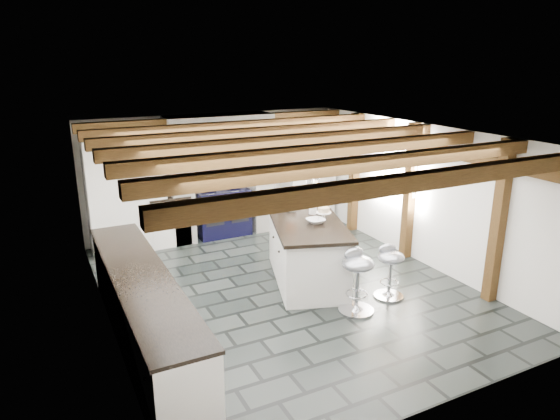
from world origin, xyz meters
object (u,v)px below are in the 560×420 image
kitchen_island (307,250)px  bar_stool_near (390,265)px  range_cooker (222,211)px  bar_stool_far (357,274)px

kitchen_island → bar_stool_near: kitchen_island is taller
range_cooker → kitchen_island: (0.42, -2.55, 0.02)m
kitchen_island → bar_stool_near: 1.28m
kitchen_island → bar_stool_near: size_ratio=2.76×
kitchen_island → bar_stool_far: kitchen_island is taller
bar_stool_near → bar_stool_far: bearing=-156.2°
kitchen_island → bar_stool_far: 1.17m
bar_stool_far → range_cooker: bearing=96.2°
kitchen_island → range_cooker: bearing=118.0°
range_cooker → bar_stool_far: bearing=-82.0°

